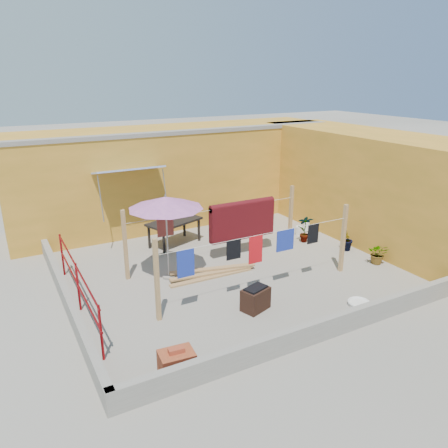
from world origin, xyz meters
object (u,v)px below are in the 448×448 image
at_px(green_hose, 267,217).
at_px(plant_back_a, 223,214).
at_px(water_jug_b, 306,226).
at_px(brazier, 255,299).
at_px(white_basin, 359,303).
at_px(water_jug_a, 299,231).
at_px(brick_stack, 177,363).
at_px(patio_umbrella, 166,203).
at_px(outdoor_table, 174,223).

relative_size(green_hose, plant_back_a, 0.61).
distance_m(water_jug_b, green_hose, 1.74).
xyz_separation_m(brazier, white_basin, (2.13, -0.94, -0.21)).
xyz_separation_m(water_jug_a, water_jug_b, (0.48, 0.23, 0.00)).
bearing_deg(water_jug_b, brazier, -140.16).
xyz_separation_m(brick_stack, white_basin, (4.47, 0.26, -0.18)).
relative_size(water_jug_b, plant_back_a, 0.40).
relative_size(white_basin, water_jug_a, 1.51).
bearing_deg(water_jug_b, green_hose, 103.47).
relative_size(water_jug_b, green_hose, 0.66).
height_order(brick_stack, water_jug_b, brick_stack).
bearing_deg(water_jug_a, brazier, -138.66).
distance_m(patio_umbrella, brazier, 3.10).
distance_m(patio_umbrella, green_hose, 5.94).
bearing_deg(patio_umbrella, brick_stack, -109.70).
height_order(patio_umbrella, green_hose, patio_umbrella).
relative_size(brick_stack, brazier, 0.91).
bearing_deg(patio_umbrella, water_jug_b, 12.17).
distance_m(brick_stack, white_basin, 4.48).
xyz_separation_m(brick_stack, plant_back_a, (4.36, 6.40, 0.20)).
bearing_deg(outdoor_table, plant_back_a, 20.93).
xyz_separation_m(white_basin, plant_back_a, (-0.11, 6.14, 0.37)).
height_order(patio_umbrella, plant_back_a, patio_umbrella).
bearing_deg(patio_umbrella, brazier, -65.89).
bearing_deg(water_jug_a, plant_back_a, 131.74).
distance_m(white_basin, plant_back_a, 6.15).
relative_size(brazier, water_jug_a, 2.07).
bearing_deg(outdoor_table, water_jug_b, -11.96).
relative_size(brazier, water_jug_b, 2.04).
bearing_deg(green_hose, water_jug_a, -92.11).
height_order(brick_stack, water_jug_a, brick_stack).
bearing_deg(white_basin, water_jug_a, 69.18).
bearing_deg(outdoor_table, brick_stack, -112.21).
bearing_deg(plant_back_a, brick_stack, -124.25).
bearing_deg(water_jug_a, white_basin, -110.82).
xyz_separation_m(water_jug_b, green_hose, (-0.41, 1.69, -0.11)).
height_order(brazier, white_basin, brazier).
height_order(patio_umbrella, outdoor_table, patio_umbrella).
xyz_separation_m(patio_umbrella, plant_back_a, (3.08, 2.83, -1.53)).
distance_m(patio_umbrella, outdoor_table, 2.61).
distance_m(outdoor_table, plant_back_a, 2.23).
xyz_separation_m(brick_stack, brazier, (2.34, 1.20, 0.04)).
bearing_deg(green_hose, water_jug_b, -76.53).
bearing_deg(brick_stack, patio_umbrella, 70.30).
bearing_deg(water_jug_b, brick_stack, -144.29).
relative_size(brazier, green_hose, 1.34).
height_order(water_jug_a, green_hose, water_jug_a).
bearing_deg(brazier, brick_stack, -152.92).
xyz_separation_m(patio_umbrella, water_jug_a, (4.79, 0.91, -1.80)).
distance_m(patio_umbrella, water_jug_b, 5.68).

